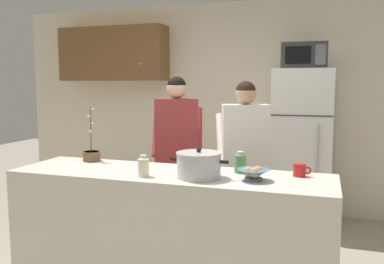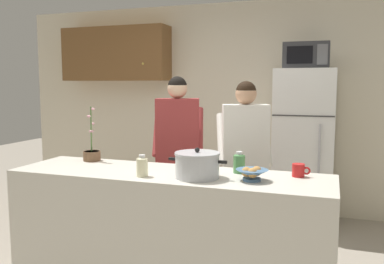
% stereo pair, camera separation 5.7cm
% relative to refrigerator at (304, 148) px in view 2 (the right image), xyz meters
% --- Properties ---
extents(back_wall_unit, '(6.00, 0.48, 2.60)m').
position_rel_refrigerator_xyz_m(back_wall_unit, '(-1.13, 0.41, 0.53)').
color(back_wall_unit, beige).
rests_on(back_wall_unit, ground).
extents(kitchen_island, '(2.45, 0.68, 0.92)m').
position_rel_refrigerator_xyz_m(kitchen_island, '(-0.88, -1.85, -0.42)').
color(kitchen_island, silver).
rests_on(kitchen_island, ground).
extents(refrigerator, '(0.64, 0.68, 1.75)m').
position_rel_refrigerator_xyz_m(refrigerator, '(0.00, 0.00, 0.00)').
color(refrigerator, white).
rests_on(refrigerator, ground).
extents(microwave, '(0.48, 0.37, 0.28)m').
position_rel_refrigerator_xyz_m(microwave, '(0.00, -0.02, 1.02)').
color(microwave, '#2D2D30').
rests_on(microwave, refrigerator).
extents(person_near_pot, '(0.59, 0.53, 1.67)m').
position_rel_refrigerator_xyz_m(person_near_pot, '(-1.15, -0.94, 0.16)').
color(person_near_pot, '#33384C').
rests_on(person_near_pot, ground).
extents(person_by_sink, '(0.58, 0.53, 1.62)m').
position_rel_refrigerator_xyz_m(person_by_sink, '(-0.45, -1.06, 0.13)').
color(person_by_sink, '#33384C').
rests_on(person_by_sink, ground).
extents(cooking_pot, '(0.44, 0.33, 0.22)m').
position_rel_refrigerator_xyz_m(cooking_pot, '(-0.62, -1.94, 0.14)').
color(cooking_pot, silver).
rests_on(cooking_pot, kitchen_island).
extents(coffee_mug, '(0.13, 0.09, 0.10)m').
position_rel_refrigerator_xyz_m(coffee_mug, '(0.07, -1.67, 0.09)').
color(coffee_mug, red).
rests_on(coffee_mug, kitchen_island).
extents(bread_bowl, '(0.23, 0.23, 0.10)m').
position_rel_refrigerator_xyz_m(bread_bowl, '(-0.23, -1.91, 0.09)').
color(bread_bowl, '#4C7299').
rests_on(bread_bowl, kitchen_island).
extents(bottle_near_edge, '(0.08, 0.08, 0.16)m').
position_rel_refrigerator_xyz_m(bottle_near_edge, '(-1.01, -2.03, 0.12)').
color(bottle_near_edge, beige).
rests_on(bottle_near_edge, kitchen_island).
extents(bottle_mid_counter, '(0.09, 0.09, 0.16)m').
position_rel_refrigerator_xyz_m(bottle_mid_counter, '(-0.37, -1.69, 0.12)').
color(bottle_mid_counter, '#4C8C4C').
rests_on(bottle_mid_counter, kitchen_island).
extents(potted_orchid, '(0.15, 0.15, 0.48)m').
position_rel_refrigerator_xyz_m(potted_orchid, '(-1.70, -1.62, 0.11)').
color(potted_orchid, brown).
rests_on(potted_orchid, kitchen_island).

